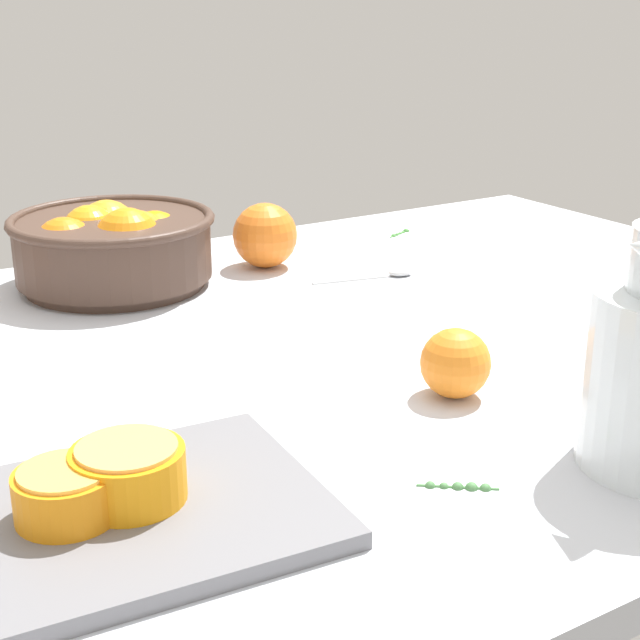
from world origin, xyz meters
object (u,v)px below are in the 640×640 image
Objects in this scene: orange_half_0 at (66,493)px; orange_half_1 at (128,473)px; fruit_bowl at (114,245)px; loose_orange_1 at (265,235)px; cutting_board at (104,523)px; spoon at (380,274)px; loose_orange_2 at (455,363)px.

orange_half_0 is 0.87× the size of orange_half_1.
fruit_bowl is 2.94× the size of loose_orange_1.
orange_half_1 is (2.37, 1.01, 2.71)cm from cutting_board.
spoon is (53.33, 38.30, -2.70)cm from orange_half_0.
fruit_bowl reaches higher than orange_half_1.
orange_half_1 is 0.94× the size of loose_orange_1.
loose_orange_1 is at bearing 82.79° from loose_orange_2.
orange_half_0 is at bearing -179.15° from orange_half_1.
cutting_board is 3.74cm from orange_half_1.
spoon is (10.03, -12.39, -3.87)cm from loose_orange_1.
loose_orange_1 is 46.94cm from loose_orange_2.
loose_orange_2 is (32.91, 4.07, -0.14)cm from orange_half_1.
fruit_bowl is 3.57× the size of orange_half_0.
loose_orange_1 reaches higher than cutting_board.
spoon is at bearing -51.01° from loose_orange_1.
orange_half_1 reaches higher than cutting_board.
cutting_board is at bearing -23.76° from orange_half_0.
orange_half_0 is (-23.38, -53.26, -2.06)cm from fruit_bowl.
spoon is (51.20, 39.24, -0.23)cm from cutting_board.
loose_orange_1 reaches higher than orange_half_1.
loose_orange_1 is 0.63× the size of spoon.
orange_half_1 is 33.16cm from loose_orange_2.
fruit_bowl is at bearing 68.60° from cutting_board.
loose_orange_1 reaches higher than spoon.
loose_orange_2 reaches higher than orange_half_0.
orange_half_1 reaches higher than orange_half_0.
orange_half_1 is at bearing -109.54° from fruit_bowl.
loose_orange_2 is at bearing 6.30° from orange_half_0.
orange_half_1 is 1.26× the size of loose_orange_2.
fruit_bowl is 3.12× the size of orange_half_1.
orange_half_1 is (4.51, 0.07, 0.25)cm from orange_half_0.
fruit_bowl is at bearing 105.94° from loose_orange_2.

